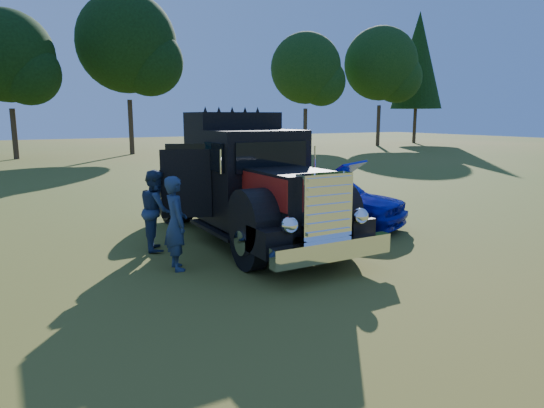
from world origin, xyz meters
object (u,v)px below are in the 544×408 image
(spectator_far, at_px, (157,210))
(hotrod_coupe, at_px, (325,198))
(diamond_t_truck, at_px, (249,187))
(spectator_near, at_px, (176,223))

(spectator_far, bearing_deg, hotrod_coupe, -74.29)
(diamond_t_truck, height_order, hotrod_coupe, diamond_t_truck)
(spectator_near, relative_size, spectator_far, 1.02)
(diamond_t_truck, relative_size, hotrod_coupe, 1.54)
(hotrod_coupe, xyz_separation_m, spectator_near, (-4.76, -1.77, 0.16))
(diamond_t_truck, bearing_deg, spectator_near, -148.88)
(hotrod_coupe, height_order, spectator_far, hotrod_coupe)
(hotrod_coupe, relative_size, spectator_far, 2.63)
(diamond_t_truck, bearing_deg, spectator_far, 174.06)
(hotrod_coupe, bearing_deg, diamond_t_truck, -170.42)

